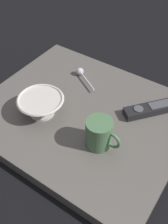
{
  "coord_description": "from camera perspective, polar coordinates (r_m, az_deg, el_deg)",
  "views": [
    {
      "loc": [
        0.51,
        0.35,
        0.66
      ],
      "look_at": [
        0.02,
        0.02,
        0.06
      ],
      "focal_mm": 43.58,
      "sensor_mm": 36.0,
      "label": 1
    }
  ],
  "objects": [
    {
      "name": "ground_plane",
      "position": [
        0.9,
        -0.29,
        -1.68
      ],
      "size": [
        6.0,
        6.0,
        0.0
      ],
      "primitive_type": "plane",
      "color": "black"
    },
    {
      "name": "table",
      "position": [
        0.89,
        -0.3,
        -0.82
      ],
      "size": [
        0.54,
        0.65,
        0.04
      ],
      "color": "#5B5651",
      "rests_on": "ground"
    },
    {
      "name": "cereal_bowl",
      "position": [
        0.86,
        -8.99,
        1.5
      ],
      "size": [
        0.15,
        0.15,
        0.06
      ],
      "color": "beige",
      "rests_on": "table"
    },
    {
      "name": "coffee_mug",
      "position": [
        0.76,
        3.29,
        -4.55
      ],
      "size": [
        0.08,
        0.11,
        0.09
      ],
      "color": "#4C724C",
      "rests_on": "table"
    },
    {
      "name": "teaspoon",
      "position": [
        1.01,
        -0.67,
        8.23
      ],
      "size": [
        0.08,
        0.12,
        0.03
      ],
      "color": "silver",
      "rests_on": "table"
    },
    {
      "name": "tv_remote_near",
      "position": [
        0.9,
        14.33,
        0.73
      ],
      "size": [
        0.18,
        0.16,
        0.03
      ],
      "color": "black",
      "rests_on": "table"
    }
  ]
}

